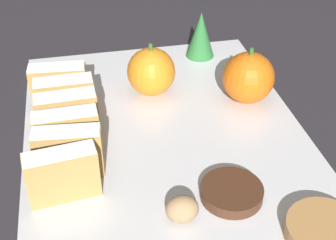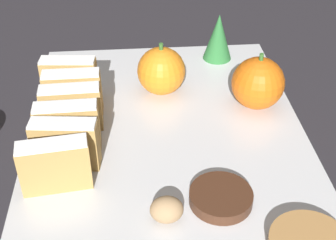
% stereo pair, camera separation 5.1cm
% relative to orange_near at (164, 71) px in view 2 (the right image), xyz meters
% --- Properties ---
extents(ground_plane, '(6.00, 6.00, 0.00)m').
position_rel_orange_near_xyz_m(ground_plane, '(-0.00, -0.10, -0.04)').
color(ground_plane, '#28262B').
extents(serving_platter, '(0.32, 0.45, 0.01)m').
position_rel_orange_near_xyz_m(serving_platter, '(-0.00, -0.10, -0.04)').
color(serving_platter, silver).
rests_on(serving_platter, ground_plane).
extents(stollen_slice_front, '(0.07, 0.03, 0.06)m').
position_rel_orange_near_xyz_m(stollen_slice_front, '(-0.12, -0.17, -0.00)').
color(stollen_slice_front, tan).
rests_on(stollen_slice_front, serving_platter).
extents(stollen_slice_second, '(0.07, 0.03, 0.06)m').
position_rel_orange_near_xyz_m(stollen_slice_second, '(-0.11, -0.14, -0.00)').
color(stollen_slice_second, tan).
rests_on(stollen_slice_second, serving_platter).
extents(stollen_slice_third, '(0.07, 0.02, 0.06)m').
position_rel_orange_near_xyz_m(stollen_slice_third, '(-0.11, -0.10, -0.00)').
color(stollen_slice_third, tan).
rests_on(stollen_slice_third, serving_platter).
extents(stollen_slice_fourth, '(0.07, 0.02, 0.06)m').
position_rel_orange_near_xyz_m(stollen_slice_fourth, '(-0.11, -0.07, -0.00)').
color(stollen_slice_fourth, tan).
rests_on(stollen_slice_fourth, serving_platter).
extents(stollen_slice_fifth, '(0.07, 0.02, 0.06)m').
position_rel_orange_near_xyz_m(stollen_slice_fifth, '(-0.11, -0.04, -0.00)').
color(stollen_slice_fifth, tan).
rests_on(stollen_slice_fifth, serving_platter).
extents(stollen_slice_sixth, '(0.07, 0.03, 0.06)m').
position_rel_orange_near_xyz_m(stollen_slice_sixth, '(-0.12, -0.01, -0.00)').
color(stollen_slice_sixth, tan).
rests_on(stollen_slice_sixth, serving_platter).
extents(orange_near, '(0.06, 0.06, 0.07)m').
position_rel_orange_near_xyz_m(orange_near, '(0.00, 0.00, 0.00)').
color(orange_near, orange).
rests_on(orange_near, serving_platter).
extents(orange_far, '(0.06, 0.06, 0.07)m').
position_rel_orange_near_xyz_m(orange_far, '(0.11, -0.04, 0.00)').
color(orange_far, orange).
rests_on(orange_far, serving_platter).
extents(walnut, '(0.03, 0.03, 0.03)m').
position_rel_orange_near_xyz_m(walnut, '(-0.01, -0.22, -0.02)').
color(walnut, tan).
rests_on(walnut, serving_platter).
extents(chocolate_cookie, '(0.06, 0.06, 0.01)m').
position_rel_orange_near_xyz_m(chocolate_cookie, '(0.04, -0.20, -0.02)').
color(chocolate_cookie, '#472819').
rests_on(chocolate_cookie, serving_platter).
extents(evergreen_sprig, '(0.04, 0.04, 0.07)m').
position_rel_orange_near_xyz_m(evergreen_sprig, '(0.08, 0.08, 0.00)').
color(evergreen_sprig, '#2D7538').
rests_on(evergreen_sprig, serving_platter).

